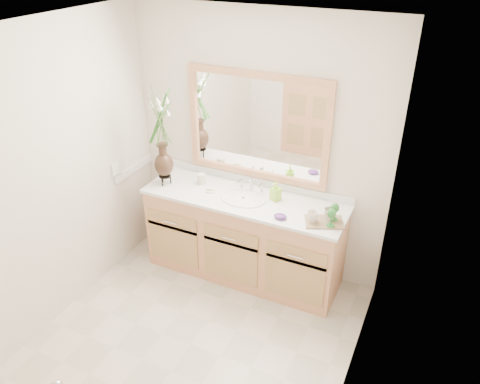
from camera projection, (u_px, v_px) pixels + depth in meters
The scene contains 21 objects.
floor at pixel (191, 344), 3.74m from camera, with size 2.60×2.60×0.00m, color beige.
ceiling at pixel (168, 34), 2.57m from camera, with size 2.40×2.60×0.02m, color white.
wall_back at pixel (258, 147), 4.18m from camera, with size 2.40×0.02×2.40m, color silver.
wall_front at pixel (32, 356), 2.13m from camera, with size 2.40×0.02×2.40m, color silver.
wall_left at pixel (48, 182), 3.60m from camera, with size 0.02×2.60×2.40m, color silver.
wall_right at pixel (359, 265), 2.71m from camera, with size 0.02×2.60×2.40m, color silver.
vanity at pixel (244, 238), 4.35m from camera, with size 1.80×0.55×0.80m.
counter at pixel (244, 199), 4.15m from camera, with size 1.84×0.57×0.03m, color white.
sink at pixel (243, 204), 4.15m from camera, with size 0.38×0.34×0.23m.
mirror at pixel (257, 127), 4.07m from camera, with size 1.32×0.04×0.97m.
switch_plate at pixel (116, 168), 4.31m from camera, with size 0.02×0.12×0.12m, color white.
flower_vase at pixel (160, 127), 4.09m from camera, with size 0.20×0.20×0.83m.
tumbler at pixel (202, 179), 4.34m from camera, with size 0.08×0.08×0.10m, color beige.
soap_dish at pixel (210, 190), 4.24m from camera, with size 0.10×0.10×0.03m.
soap_bottle at pixel (276, 192), 4.07m from camera, with size 0.07×0.07×0.15m, color #97E535.
purple_dish at pixel (280, 216), 3.83m from camera, with size 0.11×0.09×0.04m, color #4A246E.
tray at pixel (324, 222), 3.78m from camera, with size 0.31×0.20×0.02m, color brown.
mug_left at pixel (313, 216), 3.75m from camera, with size 0.09×0.09×0.09m, color beige.
mug_right at pixel (330, 214), 3.78m from camera, with size 0.10×0.10×0.10m, color beige.
goblet_front at pixel (332, 214), 3.66m from camera, with size 0.07×0.07×0.16m.
goblet_back at pixel (335, 209), 3.74m from camera, with size 0.07×0.07×0.15m.
Camera 1 is at (1.50, -2.24, 2.90)m, focal length 35.00 mm.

